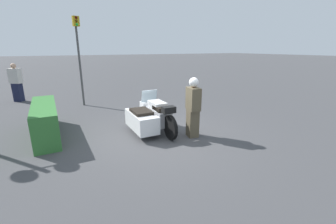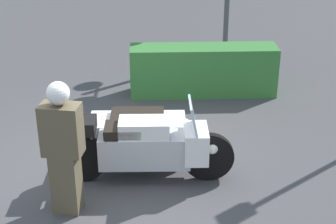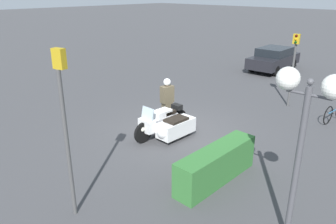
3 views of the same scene
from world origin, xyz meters
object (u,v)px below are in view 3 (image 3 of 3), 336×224
Objects in this scene: police_motorcycle at (167,125)px; officer_rider at (167,100)px; traffic_light_far at (294,59)px; bicycle_parked at (334,112)px; twin_lamp_post at (307,104)px; traffic_light_near at (65,113)px; hedge_bush_curbside at (216,165)px; parked_car_background at (274,59)px.

officer_rider is at bearing -134.93° from police_motorcycle.
traffic_light_far is 1.73× the size of bicycle_parked.
traffic_light_near reaches higher than twin_lamp_post.
hedge_bush_curbside is 7.33m from traffic_light_far.
bicycle_parked is (-7.42, -1.54, -2.58)m from twin_lamp_post.
bicycle_parked is at bearing 148.32° from police_motorcycle.
bicycle_parked is at bearing -139.28° from parked_car_background.
bicycle_parked is (-9.98, 2.32, -2.09)m from traffic_light_near.
police_motorcycle is 1.42× the size of officer_rider.
twin_lamp_post is at bearing 15.69° from traffic_light_far.
traffic_light_near reaches higher than hedge_bush_curbside.
parked_car_background is (-16.11, -3.35, -1.69)m from traffic_light_near.
parked_car_background is at bearing -2.09° from traffic_light_near.
parked_car_background is at bearing -156.43° from traffic_light_far.
parked_car_background is (-12.80, -4.87, 0.28)m from hedge_bush_curbside.
officer_rider is at bearing -39.87° from bicycle_parked.
traffic_light_near is at bearing 122.84° from officer_rider.
twin_lamp_post is at bearing 165.31° from officer_rider.
traffic_light_near reaches higher than officer_rider.
officer_rider is (-1.01, -0.97, 0.44)m from police_motorcycle.
twin_lamp_post is 8.00m from bicycle_parked.
hedge_bush_curbside is at bearing -38.52° from traffic_light_near.
hedge_bush_curbside is (1.06, 2.80, -0.01)m from police_motorcycle.
traffic_light_far reaches higher than hedge_bush_curbside.
traffic_light_near is at bearing -24.68° from hedge_bush_curbside.
police_motorcycle is 2.99m from hedge_bush_curbside.
traffic_light_near is (2.56, -3.85, -0.49)m from twin_lamp_post.
traffic_light_far is at bearing 166.24° from police_motorcycle.
hedge_bush_curbside is at bearing -1.86° from bicycle_parked.
traffic_light_far is at bearing -107.03° from officer_rider.
police_motorcycle is at bearing -23.58° from traffic_light_far.
police_motorcycle is 0.60× the size of parked_car_background.
police_motorcycle is at bearing 144.17° from officer_rider.
traffic_light_near is at bearing -170.28° from parked_car_background.
twin_lamp_post is at bearing 16.64° from bicycle_parked.
traffic_light_far is (-4.98, 2.55, 1.15)m from officer_rider.
police_motorcycle is 1.36× the size of bicycle_parked.
traffic_light_near is at bearing -8.13° from bicycle_parked.
police_motorcycle is at bearing -110.76° from hedge_bush_curbside.
twin_lamp_post is (2.82, 6.11, 2.02)m from officer_rider.
traffic_light_far is at bearing -170.15° from hedge_bush_curbside.
bicycle_parked is (-5.61, 3.60, -0.13)m from police_motorcycle.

